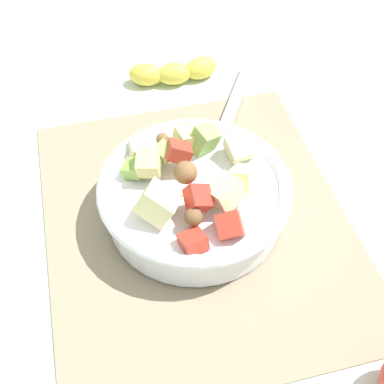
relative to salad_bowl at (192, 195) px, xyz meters
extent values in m
plane|color=silver|center=(-0.01, 0.00, -0.04)|extent=(2.40, 2.40, 0.00)
cube|color=gray|center=(-0.01, 0.00, -0.04)|extent=(0.45, 0.38, 0.01)
cylinder|color=white|center=(0.00, 0.00, -0.01)|extent=(0.22, 0.22, 0.05)
torus|color=white|center=(0.00, 0.00, 0.02)|extent=(0.24, 0.24, 0.02)
cube|color=beige|center=(-0.04, 0.05, 0.04)|extent=(0.05, 0.06, 0.05)
cube|color=#E5D684|center=(0.07, -0.01, 0.03)|extent=(0.03, 0.04, 0.03)
sphere|color=brown|center=(0.07, 0.02, 0.03)|extent=(0.02, 0.02, 0.02)
cube|color=beige|center=(-0.04, -0.03, 0.04)|extent=(0.05, 0.05, 0.04)
cube|color=#93C160|center=(0.06, -0.03, 0.03)|extent=(0.04, 0.04, 0.04)
cube|color=beige|center=(0.03, -0.07, 0.03)|extent=(0.04, 0.04, 0.04)
sphere|color=brown|center=(-0.01, 0.01, 0.05)|extent=(0.04, 0.04, 0.03)
cube|color=#8CB74C|center=(0.04, 0.06, 0.03)|extent=(0.03, 0.03, 0.02)
cube|color=red|center=(-0.04, 0.00, 0.04)|extent=(0.04, 0.03, 0.04)
cube|color=#BC3828|center=(-0.08, -0.02, 0.03)|extent=(0.04, 0.03, 0.04)
cube|color=#BC3828|center=(-0.09, 0.02, 0.02)|extent=(0.04, 0.03, 0.03)
cube|color=#E5D684|center=(0.03, 0.05, 0.04)|extent=(0.04, 0.04, 0.03)
cube|color=#93C160|center=(0.08, -0.01, 0.02)|extent=(0.03, 0.02, 0.03)
sphere|color=brown|center=(-0.06, 0.01, 0.04)|extent=(0.03, 0.03, 0.03)
cube|color=beige|center=(-0.02, -0.06, 0.03)|extent=(0.05, 0.04, 0.04)
cube|color=beige|center=(0.07, 0.05, 0.02)|extent=(0.03, 0.03, 0.03)
cube|color=#93C160|center=(0.04, 0.02, 0.04)|extent=(0.03, 0.03, 0.03)
cube|color=#BC3828|center=(0.03, 0.01, 0.05)|extent=(0.03, 0.03, 0.03)
ellipsoid|color=#B7B7BC|center=(0.13, -0.08, -0.03)|extent=(0.07, 0.06, 0.01)
cube|color=#B7B7BC|center=(0.21, -0.13, -0.03)|extent=(0.15, 0.10, 0.01)
ellipsoid|color=yellow|center=(0.29, 0.01, -0.02)|extent=(0.05, 0.06, 0.04)
ellipsoid|color=yellow|center=(0.28, -0.04, -0.02)|extent=(0.04, 0.06, 0.04)
ellipsoid|color=yellow|center=(0.28, -0.09, -0.02)|extent=(0.05, 0.06, 0.04)
camera|label=1|loc=(-0.40, 0.10, 0.48)|focal=48.26mm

